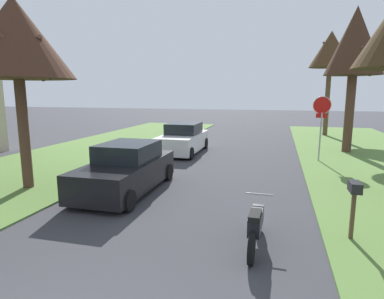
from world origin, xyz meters
TOP-DOWN VIEW (x-y plane):
  - stop_sign_far at (4.44, 13.91)m, footprint 0.81×0.26m
  - street_tree_right_mid_b at (6.14, 16.74)m, footprint 2.86×2.86m
  - street_tree_right_far at (5.95, 23.86)m, footprint 2.93×2.93m
  - street_tree_left_mid_a at (-5.48, 6.80)m, footprint 3.50×3.50m
  - parked_sedan_black at (-2.15, 7.39)m, footprint 1.96×4.41m
  - parked_sedan_white at (-2.34, 14.51)m, footprint 1.96×4.41m
  - parked_motorcycle at (2.19, 4.50)m, footprint 0.60×2.05m
  - curbside_mailbox at (4.18, 5.34)m, footprint 0.22×0.44m

SIDE VIEW (x-z plane):
  - parked_motorcycle at x=2.19m, z-range 0.00..0.97m
  - parked_sedan_black at x=-2.15m, z-range -0.06..1.51m
  - parked_sedan_white at x=-2.34m, z-range -0.06..1.51m
  - curbside_mailbox at x=4.18m, z-range 0.42..1.69m
  - stop_sign_far at x=4.44m, z-range 0.71..3.68m
  - street_tree_left_mid_a at x=-5.48m, z-range 1.79..7.87m
  - street_tree_right_mid_b at x=6.14m, z-range 1.95..9.38m
  - street_tree_right_far at x=5.95m, z-range 2.42..9.89m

